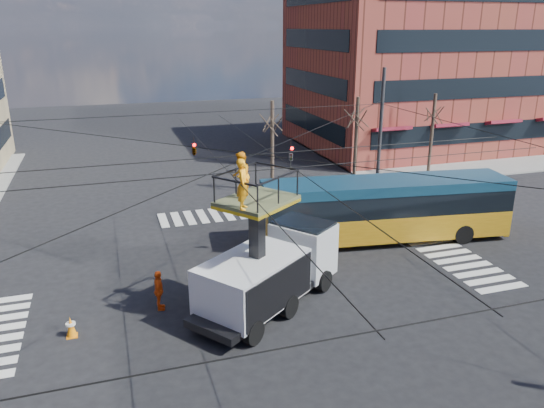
{
  "coord_description": "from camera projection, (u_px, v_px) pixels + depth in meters",
  "views": [
    {
      "loc": [
        -5.34,
        -18.74,
        10.48
      ],
      "look_at": [
        1.41,
        2.34,
        3.03
      ],
      "focal_mm": 35.0,
      "sensor_mm": 36.0,
      "label": 1
    }
  ],
  "objects": [
    {
      "name": "ground",
      "position": [
        257.0,
        294.0,
        21.8
      ],
      "size": [
        120.0,
        120.0,
        0.0
      ],
      "primitive_type": "plane",
      "color": "black",
      "rests_on": "ground"
    },
    {
      "name": "sidewalk_ne",
      "position": [
        419.0,
        150.0,
        46.81
      ],
      "size": [
        18.0,
        18.0,
        0.12
      ],
      "primitive_type": "cube",
      "color": "slate",
      "rests_on": "ground"
    },
    {
      "name": "crosswalks",
      "position": [
        257.0,
        294.0,
        21.8
      ],
      "size": [
        22.4,
        22.4,
        0.02
      ],
      "primitive_type": null,
      "color": "silver",
      "rests_on": "ground"
    },
    {
      "name": "building_ne",
      "position": [
        416.0,
        67.0,
        47.56
      ],
      "size": [
        20.06,
        16.06,
        14.0
      ],
      "color": "brown",
      "rests_on": "ground"
    },
    {
      "name": "overhead_network",
      "position": [
        251.0,
        192.0,
        20.78
      ],
      "size": [
        24.24,
        24.24,
        8.0
      ],
      "color": "#2D2D30",
      "rests_on": "ground"
    },
    {
      "name": "tree_a",
      "position": [
        272.0,
        122.0,
        33.96
      ],
      "size": [
        2.0,
        2.0,
        6.0
      ],
      "color": "#382B21",
      "rests_on": "ground"
    },
    {
      "name": "tree_b",
      "position": [
        357.0,
        118.0,
        35.69
      ],
      "size": [
        2.0,
        2.0,
        6.0
      ],
      "color": "#382B21",
      "rests_on": "ground"
    },
    {
      "name": "tree_c",
      "position": [
        434.0,
        113.0,
        37.43
      ],
      "size": [
        2.0,
        2.0,
        6.0
      ],
      "color": "#382B21",
      "rests_on": "ground"
    },
    {
      "name": "utility_truck",
      "position": [
        270.0,
        256.0,
        20.41
      ],
      "size": [
        6.99,
        6.02,
        6.35
      ],
      "rotation": [
        0.0,
        0.0,
        0.64
      ],
      "color": "black",
      "rests_on": "ground"
    },
    {
      "name": "city_bus",
      "position": [
        385.0,
        208.0,
        26.85
      ],
      "size": [
        12.82,
        4.26,
        3.2
      ],
      "rotation": [
        0.0,
        0.0,
        -0.13
      ],
      "color": "orange",
      "rests_on": "ground"
    },
    {
      "name": "traffic_cone",
      "position": [
        71.0,
        327.0,
        18.73
      ],
      "size": [
        0.36,
        0.36,
        0.78
      ],
      "primitive_type": "cone",
      "color": "orange",
      "rests_on": "ground"
    },
    {
      "name": "worker_ground",
      "position": [
        159.0,
        291.0,
        20.4
      ],
      "size": [
        0.54,
        1.0,
        1.62
      ],
      "primitive_type": "imported",
      "rotation": [
        0.0,
        0.0,
        1.42
      ],
      "color": "#FF5810",
      "rests_on": "ground"
    },
    {
      "name": "flagger",
      "position": [
        324.0,
        252.0,
        23.6
      ],
      "size": [
        1.27,
        1.36,
        1.84
      ],
      "primitive_type": "imported",
      "rotation": [
        0.0,
        0.0,
        -0.91
      ],
      "color": "red",
      "rests_on": "ground"
    }
  ]
}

